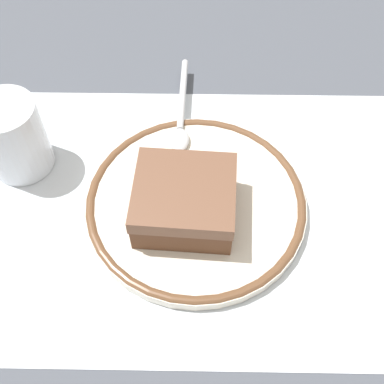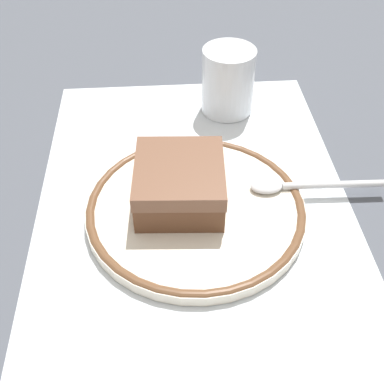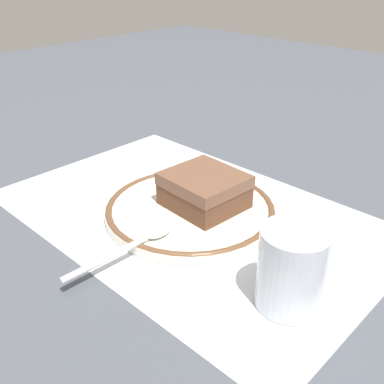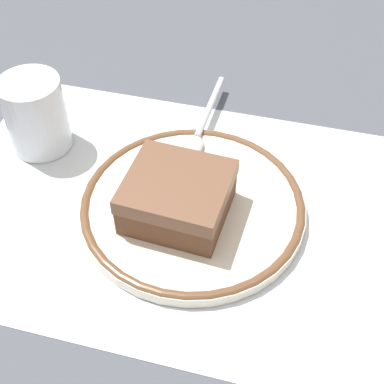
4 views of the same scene
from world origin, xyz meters
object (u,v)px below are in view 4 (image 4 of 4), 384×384
object	(u,v)px
cake_slice	(177,197)
cup	(37,118)
spoon	(202,126)
plate	(192,209)

from	to	relation	value
cake_slice	cup	xyz separation A→B (m)	(-0.18, 0.07, 0.00)
cake_slice	spoon	world-z (taller)	cake_slice
plate	cup	xyz separation A→B (m)	(-0.19, 0.06, 0.03)
plate	cake_slice	xyz separation A→B (m)	(-0.01, -0.01, 0.03)
plate	spoon	world-z (taller)	spoon
cake_slice	spoon	size ratio (longest dim) A/B	0.69
cake_slice	cup	size ratio (longest dim) A/B	1.20
cake_slice	spoon	xyz separation A→B (m)	(-0.01, 0.13, -0.02)
cake_slice	plate	bearing A→B (deg)	46.23
plate	spoon	size ratio (longest dim) A/B	1.54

